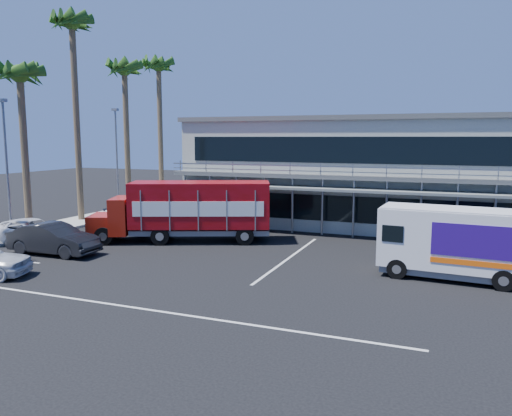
% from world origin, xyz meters
% --- Properties ---
extents(ground, '(120.00, 120.00, 0.00)m').
position_xyz_m(ground, '(0.00, 0.00, 0.00)').
color(ground, black).
rests_on(ground, ground).
extents(building, '(22.40, 12.00, 7.30)m').
position_xyz_m(building, '(3.00, 14.94, 3.66)').
color(building, '#A0A496').
rests_on(building, ground).
extents(curb_strip, '(3.00, 32.00, 0.16)m').
position_xyz_m(curb_strip, '(-15.00, 6.00, 0.08)').
color(curb_strip, '#A5A399').
rests_on(curb_strip, ground).
extents(palm_c, '(2.80, 2.80, 10.75)m').
position_xyz_m(palm_c, '(-14.90, 3.00, 9.21)').
color(palm_c, brown).
rests_on(palm_c, ground).
extents(palm_d, '(2.80, 2.80, 14.75)m').
position_xyz_m(palm_d, '(-15.20, 8.00, 12.80)').
color(palm_d, brown).
rests_on(palm_d, ground).
extents(palm_e, '(2.80, 2.80, 12.25)m').
position_xyz_m(palm_e, '(-14.70, 13.00, 10.57)').
color(palm_e, brown).
rests_on(palm_e, ground).
extents(palm_f, '(2.80, 2.80, 13.25)m').
position_xyz_m(palm_f, '(-15.10, 18.50, 11.47)').
color(palm_f, brown).
rests_on(palm_f, ground).
extents(light_pole_near, '(0.50, 0.25, 8.09)m').
position_xyz_m(light_pole_near, '(-14.20, 1.00, 4.50)').
color(light_pole_near, gray).
rests_on(light_pole_near, ground).
extents(light_pole_far, '(0.50, 0.25, 8.09)m').
position_xyz_m(light_pole_far, '(-14.20, 11.00, 4.50)').
color(light_pole_far, gray).
rests_on(light_pole_far, ground).
extents(red_truck, '(10.33, 6.00, 3.43)m').
position_xyz_m(red_truck, '(-4.65, 4.73, 1.89)').
color(red_truck, '#A21A0D').
rests_on(red_truck, ground).
extents(white_van, '(6.30, 2.53, 3.02)m').
position_xyz_m(white_van, '(9.63, 2.00, 1.60)').
color(white_van, white).
rests_on(white_van, ground).
extents(parked_car_b, '(4.88, 1.82, 1.59)m').
position_xyz_m(parked_car_b, '(-9.50, -0.65, 0.80)').
color(parked_car_b, black).
rests_on(parked_car_b, ground).
extents(parked_car_c, '(5.26, 2.79, 1.41)m').
position_xyz_m(parked_car_c, '(-12.50, 0.80, 0.70)').
color(parked_car_c, white).
rests_on(parked_car_c, ground).
extents(parked_car_d, '(5.04, 3.58, 1.35)m').
position_xyz_m(parked_car_d, '(-9.50, 6.17, 0.68)').
color(parked_car_d, '#2D333C').
rests_on(parked_car_d, ground).
extents(parked_car_e, '(4.50, 2.90, 1.42)m').
position_xyz_m(parked_car_e, '(-12.50, 10.80, 0.71)').
color(parked_car_e, slate).
rests_on(parked_car_e, ground).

